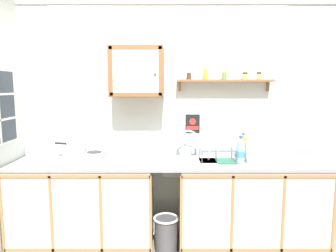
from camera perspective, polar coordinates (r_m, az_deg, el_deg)
name	(u,v)px	position (r m, az deg, el deg)	size (l,w,h in m)	color
back_wall	(167,120)	(3.27, -0.13, 1.12)	(3.74, 0.07, 2.59)	silver
lower_cabinet_run	(84,206)	(3.30, -15.68, -14.45)	(1.41, 0.57, 0.89)	black
lower_cabinet_run_right	(249,206)	(3.29, 15.08, -14.46)	(1.45, 0.57, 0.89)	black
countertop	(167,163)	(3.04, -0.13, -7.04)	(3.10, 0.60, 0.03)	gray
backsplash	(167,152)	(3.29, -0.13, -4.93)	(3.10, 0.02, 0.08)	gray
sink	(187,161)	(3.09, 3.61, -6.74)	(0.56, 0.45, 0.41)	silver
hot_plate_stove	(85,157)	(3.18, -15.59, -5.62)	(0.37, 0.26, 0.09)	silver
saucepan	(76,147)	(3.20, -17.15, -3.81)	(0.35, 0.20, 0.10)	silver
bottle_water_blue_0	(240,151)	(3.02, 13.50, -4.66)	(0.09, 0.09, 0.28)	#8CB7E0
bottle_juice_amber_1	(242,148)	(3.15, 13.94, -4.06)	(0.07, 0.07, 0.28)	gold
bottle_opaque_white_2	(251,149)	(3.02, 15.42, -4.27)	(0.07, 0.07, 0.31)	white
dish_rack	(215,158)	(3.06, 9.01, -6.12)	(0.36, 0.22, 0.16)	#26664C
wall_cabinet	(136,72)	(3.10, -6.03, 10.21)	(0.54, 0.32, 0.50)	brown
spice_shelf	(223,80)	(3.22, 10.48, 8.65)	(1.00, 0.14, 0.23)	brown
warning_sign	(192,124)	(3.26, 4.56, 0.41)	(0.15, 0.01, 0.20)	black
trash_bin	(165,233)	(3.24, -0.50, -19.69)	(0.26, 0.26, 0.35)	#4C4C51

